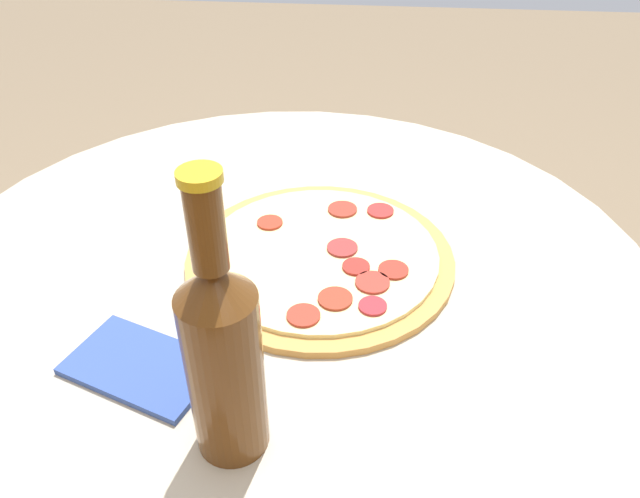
{
  "coord_description": "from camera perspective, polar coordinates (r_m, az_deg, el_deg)",
  "views": [
    {
      "loc": [
        -0.1,
        0.63,
        1.27
      ],
      "look_at": [
        -0.04,
        -0.01,
        0.78
      ],
      "focal_mm": 35.0,
      "sensor_mm": 36.0,
      "label": 1
    }
  ],
  "objects": [
    {
      "name": "napkin",
      "position": [
        0.7,
        -16.02,
        -10.23
      ],
      "size": [
        0.18,
        0.14,
        0.01
      ],
      "color": "#334C99",
      "rests_on": "table"
    },
    {
      "name": "table",
      "position": [
        0.95,
        -2.81,
        -11.12
      ],
      "size": [
        0.96,
        0.96,
        0.76
      ],
      "color": "#B2A893",
      "rests_on": "ground_plane"
    },
    {
      "name": "beer_bottle",
      "position": [
        0.54,
        -8.85,
        -9.52
      ],
      "size": [
        0.07,
        0.07,
        0.29
      ],
      "color": "#563314",
      "rests_on": "table"
    },
    {
      "name": "pizza",
      "position": [
        0.81,
        0.07,
        -0.71
      ],
      "size": [
        0.35,
        0.35,
        0.02
      ],
      "color": "#C68E47",
      "rests_on": "table"
    }
  ]
}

